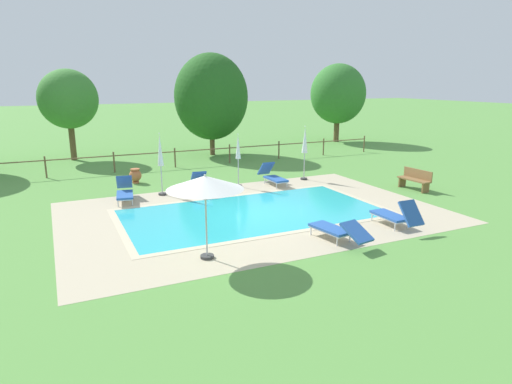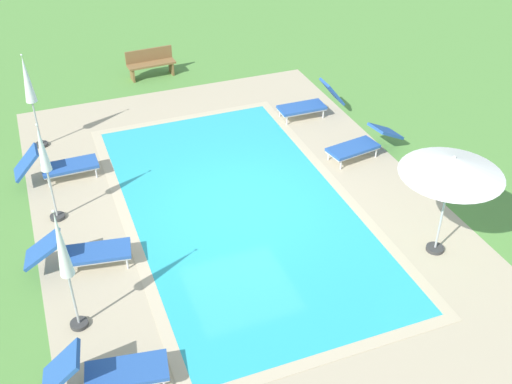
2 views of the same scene
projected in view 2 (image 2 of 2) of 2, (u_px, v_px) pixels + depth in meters
ground_plane at (239, 207)px, 13.84m from camera, size 160.00×160.00×0.00m
pool_deck_paving at (239, 207)px, 13.84m from camera, size 12.97×8.76×0.01m
swimming_pool_water at (239, 207)px, 13.84m from camera, size 8.87×4.66×0.01m
pool_coping_rim at (239, 207)px, 13.83m from camera, size 9.35×5.14×0.01m
sun_lounger_north_near_steps at (58, 165)px, 14.56m from camera, size 0.63×1.91×0.95m
sun_lounger_north_mid at (363, 143)px, 15.47m from camera, size 0.94×2.14×0.72m
sun_lounger_north_far at (82, 252)px, 12.00m from camera, size 0.91×2.08×0.83m
sun_lounger_north_end at (311, 103)px, 17.23m from camera, size 0.62×1.86×0.99m
sun_lounger_south_near_corner at (108, 371)px, 9.62m from camera, size 0.90×2.00×0.92m
patio_umbrella_open_foreground at (452, 167)px, 11.47m from camera, size 1.97×1.97×2.25m
patio_umbrella_closed_row_west at (44, 159)px, 12.64m from camera, size 0.32×0.32×2.34m
patio_umbrella_closed_row_mid_west at (28, 86)px, 15.10m from camera, size 0.32×0.32×2.52m
patio_umbrella_closed_row_centre at (63, 254)px, 9.98m from camera, size 0.32×0.32×2.54m
wooden_bench_lawn_side at (151, 62)px, 19.42m from camera, size 0.53×1.52×0.87m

